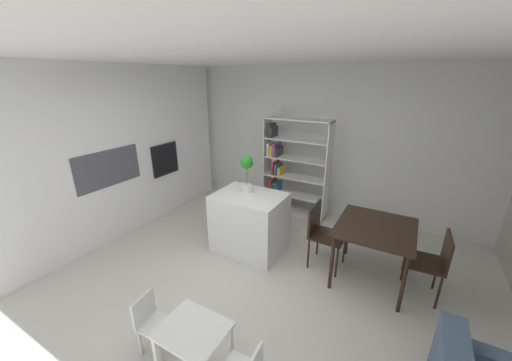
% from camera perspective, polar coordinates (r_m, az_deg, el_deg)
% --- Properties ---
extents(ground_plane, '(8.47, 8.47, 0.00)m').
position_cam_1_polar(ground_plane, '(3.92, -3.46, -20.03)').
color(ground_plane, beige).
extents(ceiling_slab, '(6.17, 5.51, 0.06)m').
position_cam_1_polar(ceiling_slab, '(3.01, -4.64, 24.32)').
color(ceiling_slab, white).
rests_on(ceiling_slab, ground_plane).
extents(back_partition, '(6.17, 0.06, 2.72)m').
position_cam_1_polar(back_partition, '(5.60, 11.70, 7.64)').
color(back_partition, silver).
rests_on(back_partition, ground_plane).
extents(tall_cabinet_run_left, '(0.67, 4.96, 2.72)m').
position_cam_1_polar(tall_cabinet_run_left, '(5.16, -29.84, 4.34)').
color(tall_cabinet_run_left, white).
rests_on(tall_cabinet_run_left, ground_plane).
extents(cabinet_niche_splashback, '(0.01, 1.06, 0.56)m').
position_cam_1_polar(cabinet_niche_splashback, '(4.93, -27.33, 2.16)').
color(cabinet_niche_splashback, '#4C4C56').
rests_on(cabinet_niche_splashback, ground_plane).
extents(built_in_oven, '(0.06, 0.58, 0.58)m').
position_cam_1_polar(built_in_oven, '(5.59, -17.69, 4.07)').
color(built_in_oven, black).
rests_on(built_in_oven, ground_plane).
extents(kitchen_island, '(1.01, 0.76, 0.90)m').
position_cam_1_polar(kitchen_island, '(4.36, -1.29, -8.34)').
color(kitchen_island, white).
rests_on(kitchen_island, ground_plane).
extents(potted_plant_on_island, '(0.19, 0.19, 0.55)m').
position_cam_1_polar(potted_plant_on_island, '(4.18, -1.85, 2.11)').
color(potted_plant_on_island, white).
rests_on(potted_plant_on_island, kitchen_island).
extents(open_bookshelf, '(1.23, 0.35, 1.83)m').
position_cam_1_polar(open_bookshelf, '(5.45, 6.67, 2.51)').
color(open_bookshelf, white).
rests_on(open_bookshelf, ground_plane).
extents(child_table, '(0.57, 0.49, 0.50)m').
position_cam_1_polar(child_table, '(2.86, -12.46, -28.09)').
color(child_table, white).
rests_on(child_table, ground_plane).
extents(child_chair_left, '(0.31, 0.31, 0.58)m').
position_cam_1_polar(child_chair_left, '(3.21, -20.10, -24.81)').
color(child_chair_left, silver).
rests_on(child_chair_left, ground_plane).
extents(dining_table, '(0.91, 0.98, 0.78)m').
position_cam_1_polar(dining_table, '(3.91, 22.66, -9.51)').
color(dining_table, black).
rests_on(dining_table, ground_plane).
extents(dining_chair_island_side, '(0.46, 0.45, 0.89)m').
position_cam_1_polar(dining_chair_island_side, '(4.09, 12.96, -9.54)').
color(dining_chair_island_side, black).
rests_on(dining_chair_island_side, ground_plane).
extents(dining_chair_window_side, '(0.44, 0.45, 0.86)m').
position_cam_1_polar(dining_chair_window_side, '(4.01, 31.93, -13.23)').
color(dining_chair_window_side, black).
rests_on(dining_chair_window_side, ground_plane).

